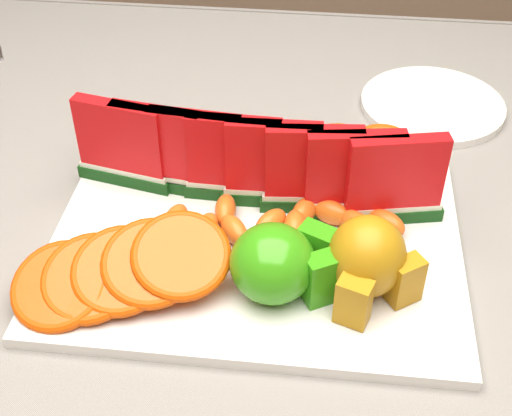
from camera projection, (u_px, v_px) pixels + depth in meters
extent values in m
cube|color=#4D321F|center=(168.00, 240.00, 0.75)|extent=(1.40, 0.90, 0.03)
cube|color=gray|center=(166.00, 226.00, 0.74)|extent=(1.52, 1.02, 0.01)
cube|color=gray|center=(235.00, 66.00, 1.19)|extent=(1.52, 0.01, 0.20)
cube|color=silver|center=(256.00, 242.00, 0.70)|extent=(0.40, 0.30, 0.01)
ellipsoid|color=#367E19|center=(273.00, 263.00, 0.63)|extent=(0.08, 0.08, 0.07)
cube|color=#367E19|center=(323.00, 279.00, 0.62)|extent=(0.04, 0.03, 0.05)
cube|color=beige|center=(330.00, 279.00, 0.62)|extent=(0.03, 0.02, 0.05)
cube|color=#367E19|center=(317.00, 251.00, 0.65)|extent=(0.04, 0.03, 0.05)
cube|color=beige|center=(323.00, 251.00, 0.65)|extent=(0.03, 0.02, 0.05)
ellipsoid|color=#9B8406|center=(367.00, 256.00, 0.62)|extent=(0.07, 0.07, 0.08)
cube|color=#9B8406|center=(353.00, 302.00, 0.60)|extent=(0.03, 0.03, 0.05)
cube|color=#9B8406|center=(405.00, 281.00, 0.62)|extent=(0.03, 0.03, 0.05)
cylinder|color=silver|center=(432.00, 105.00, 0.90)|extent=(0.22, 0.22, 0.01)
cube|color=silver|center=(1.00, 53.00, 1.01)|extent=(0.02, 0.04, 0.00)
cube|color=#0E3B15|center=(126.00, 176.00, 0.77)|extent=(0.11, 0.04, 0.01)
cube|color=silver|center=(125.00, 169.00, 0.76)|extent=(0.10, 0.04, 0.01)
cube|color=red|center=(120.00, 136.00, 0.73)|extent=(0.10, 0.04, 0.08)
cube|color=#0E3B15|center=(162.00, 181.00, 0.76)|extent=(0.11, 0.04, 0.01)
cube|color=silver|center=(161.00, 174.00, 0.75)|extent=(0.10, 0.03, 0.01)
cube|color=red|center=(157.00, 141.00, 0.72)|extent=(0.10, 0.03, 0.08)
cube|color=#0E3B15|center=(198.00, 186.00, 0.75)|extent=(0.11, 0.03, 0.01)
cube|color=silver|center=(198.00, 179.00, 0.75)|extent=(0.10, 0.03, 0.01)
cube|color=red|center=(195.00, 146.00, 0.72)|extent=(0.10, 0.02, 0.08)
cube|color=#0E3B15|center=(235.00, 191.00, 0.75)|extent=(0.11, 0.02, 0.01)
cube|color=silver|center=(235.00, 184.00, 0.74)|extent=(0.10, 0.02, 0.01)
cube|color=red|center=(234.00, 151.00, 0.71)|extent=(0.10, 0.02, 0.08)
cube|color=#0E3B15|center=(273.00, 197.00, 0.74)|extent=(0.11, 0.02, 0.01)
cube|color=silver|center=(273.00, 189.00, 0.73)|extent=(0.10, 0.02, 0.01)
cube|color=red|center=(273.00, 156.00, 0.70)|extent=(0.10, 0.02, 0.08)
cube|color=#0E3B15|center=(311.00, 202.00, 0.73)|extent=(0.11, 0.03, 0.01)
cube|color=silver|center=(311.00, 195.00, 0.73)|extent=(0.10, 0.03, 0.01)
cube|color=red|center=(314.00, 162.00, 0.70)|extent=(0.10, 0.02, 0.08)
cube|color=#0E3B15|center=(350.00, 208.00, 0.73)|extent=(0.11, 0.04, 0.01)
cube|color=silver|center=(351.00, 200.00, 0.72)|extent=(0.10, 0.03, 0.01)
cube|color=red|center=(354.00, 167.00, 0.69)|extent=(0.10, 0.03, 0.08)
cube|color=#0E3B15|center=(390.00, 213.00, 0.72)|extent=(0.11, 0.04, 0.01)
cube|color=silver|center=(391.00, 206.00, 0.71)|extent=(0.10, 0.04, 0.01)
cube|color=red|center=(396.00, 172.00, 0.68)|extent=(0.10, 0.04, 0.08)
cylinder|color=red|center=(60.00, 286.00, 0.63)|extent=(0.10, 0.09, 0.04)
torus|color=#B9310F|center=(60.00, 286.00, 0.63)|extent=(0.11, 0.11, 0.04)
cylinder|color=red|center=(90.00, 278.00, 0.63)|extent=(0.09, 0.09, 0.04)
torus|color=#B9310F|center=(90.00, 278.00, 0.63)|extent=(0.10, 0.10, 0.04)
cylinder|color=red|center=(121.00, 270.00, 0.63)|extent=(0.08, 0.08, 0.04)
torus|color=#B9310F|center=(121.00, 270.00, 0.63)|extent=(0.09, 0.09, 0.04)
cylinder|color=red|center=(151.00, 263.00, 0.63)|extent=(0.09, 0.09, 0.04)
torus|color=#B9310F|center=(151.00, 263.00, 0.63)|extent=(0.10, 0.10, 0.04)
cylinder|color=red|center=(181.00, 255.00, 0.63)|extent=(0.10, 0.10, 0.04)
torus|color=#B9310F|center=(181.00, 255.00, 0.63)|extent=(0.11, 0.11, 0.04)
cylinder|color=red|center=(167.00, 149.00, 0.79)|extent=(0.07, 0.07, 0.03)
torus|color=#B9310F|center=(167.00, 149.00, 0.79)|extent=(0.08, 0.08, 0.03)
cylinder|color=red|center=(209.00, 150.00, 0.79)|extent=(0.08, 0.07, 0.03)
torus|color=#B9310F|center=(209.00, 150.00, 0.79)|extent=(0.08, 0.08, 0.03)
cylinder|color=red|center=(252.00, 150.00, 0.78)|extent=(0.08, 0.08, 0.03)
torus|color=#B9310F|center=(252.00, 150.00, 0.78)|extent=(0.09, 0.09, 0.03)
cylinder|color=red|center=(296.00, 151.00, 0.77)|extent=(0.09, 0.08, 0.03)
torus|color=#B9310F|center=(296.00, 151.00, 0.77)|extent=(0.10, 0.10, 0.03)
cylinder|color=red|center=(341.00, 152.00, 0.77)|extent=(0.09, 0.09, 0.03)
torus|color=#B9310F|center=(341.00, 152.00, 0.77)|extent=(0.10, 0.10, 0.03)
cylinder|color=red|center=(386.00, 152.00, 0.76)|extent=(0.09, 0.09, 0.03)
torus|color=#B9310F|center=(386.00, 152.00, 0.76)|extent=(0.10, 0.10, 0.03)
ellipsoid|color=#DE5425|center=(175.00, 220.00, 0.70)|extent=(0.03, 0.04, 0.03)
ellipsoid|color=#DE5425|center=(206.00, 229.00, 0.69)|extent=(0.03, 0.04, 0.03)
ellipsoid|color=#DE5425|center=(225.00, 210.00, 0.71)|extent=(0.02, 0.04, 0.03)
ellipsoid|color=#DE5425|center=(234.00, 230.00, 0.69)|extent=(0.04, 0.05, 0.03)
ellipsoid|color=#DE5425|center=(271.00, 223.00, 0.70)|extent=(0.04, 0.05, 0.03)
ellipsoid|color=#DE5425|center=(295.00, 226.00, 0.70)|extent=(0.02, 0.04, 0.03)
ellipsoid|color=#DE5425|center=(304.00, 211.00, 0.71)|extent=(0.04, 0.05, 0.03)
ellipsoid|color=#DE5425|center=(332.00, 212.00, 0.71)|extent=(0.05, 0.04, 0.03)
ellipsoid|color=#DE5425|center=(356.00, 224.00, 0.70)|extent=(0.04, 0.04, 0.03)
ellipsoid|color=#DE5425|center=(387.00, 223.00, 0.70)|extent=(0.05, 0.04, 0.03)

